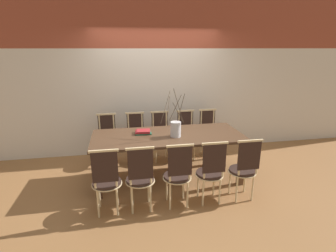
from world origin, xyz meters
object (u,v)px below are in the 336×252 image
at_px(chair_near_center, 178,173).
at_px(chair_far_center, 161,135).
at_px(book_stack, 143,132).
at_px(vase_centerpiece, 176,129).
at_px(dining_table, 168,140).

xyz_separation_m(chair_near_center, chair_far_center, (0.03, 1.64, 0.00)).
bearing_deg(book_stack, chair_far_center, 59.53).
bearing_deg(chair_far_center, chair_near_center, 89.12).
bearing_deg(vase_centerpiece, chair_near_center, -99.44).
bearing_deg(chair_far_center, book_stack, 59.53).
distance_m(chair_near_center, book_stack, 1.08).
bearing_deg(dining_table, book_stack, 159.57).
bearing_deg(chair_near_center, dining_table, 88.85).
distance_m(chair_near_center, vase_centerpiece, 0.83).
bearing_deg(chair_far_center, vase_centerpiece, 95.87).
bearing_deg(dining_table, vase_centerpiece, -44.09).
height_order(chair_near_center, vase_centerpiece, vase_centerpiece).
relative_size(chair_near_center, book_stack, 3.56).
bearing_deg(vase_centerpiece, book_stack, 153.54).
relative_size(chair_far_center, vase_centerpiece, 1.22).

